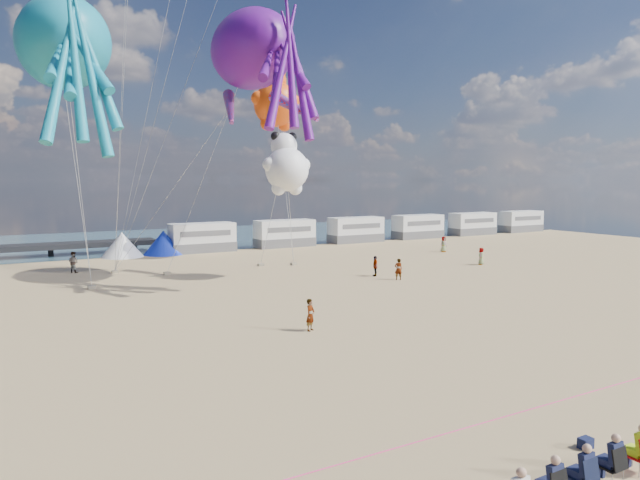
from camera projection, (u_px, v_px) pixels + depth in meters
The scene contains 31 objects.
ground at pixel (381, 376), 21.64m from camera, with size 120.00×120.00×0.00m, color tan.
water at pixel (116, 241), 69.20m from camera, with size 120.00×120.00×0.00m, color #335462.
motorhome_0 at pixel (202, 238), 59.02m from camera, with size 6.60×2.50×3.00m, color silver.
motorhome_1 at pixel (285, 233), 63.69m from camera, with size 6.60×2.50×3.00m, color silver.
motorhome_2 at pixel (356, 230), 68.36m from camera, with size 6.60×2.50×3.00m, color silver.
motorhome_3 at pixel (418, 227), 73.02m from camera, with size 6.60×2.50×3.00m, color silver.
motorhome_4 at pixel (472, 224), 77.69m from camera, with size 6.60×2.50×3.00m, color silver.
motorhome_5 at pixel (521, 221), 82.35m from camera, with size 6.60×2.50×3.00m, color silver.
tent_white at pixel (122, 245), 55.13m from camera, with size 4.00×4.00×2.40m, color white.
tent_blue at pixel (164, 242), 57.09m from camera, with size 4.00×4.00×2.40m, color #1933CC.
spectator_row at pixel (581, 469), 13.41m from camera, with size 6.10×0.90×1.30m, color black, non-canonical shape.
cooler_navy at pixel (586, 443), 15.81m from camera, with size 0.38×0.28×0.30m, color #13193B.
rope_line at pixel (477, 425), 17.32m from camera, with size 0.03×0.03×34.00m, color #F2338C.
standing_person at pixel (310, 315), 28.11m from camera, with size 0.58×0.38×1.60m, color tan.
beachgoer_0 at pixel (444, 244), 59.10m from camera, with size 0.59×0.39×1.61m, color #7F6659.
beachgoer_3 at pixel (375, 266), 44.16m from camera, with size 1.02×0.59×1.58m, color #7F6659.
beachgoer_5 at pixel (398, 269), 42.51m from camera, with size 1.49×0.47×1.61m, color #7F6659.
beachgoer_6 at pixel (481, 256), 50.16m from camera, with size 0.55×0.36×1.50m, color #7F6659.
beachgoer_7 at pixel (73, 262), 45.75m from camera, with size 0.84×0.55×1.73m, color #7F6659.
sandbag_a at pixel (92, 287), 39.08m from camera, with size 0.50×0.35×0.22m, color gray.
sandbag_b at pixel (167, 273), 44.87m from camera, with size 0.50×0.35×0.22m, color gray.
sandbag_c at pixel (294, 264), 49.93m from camera, with size 0.50×0.35×0.22m, color gray.
sandbag_d at pixel (261, 265), 49.49m from camera, with size 0.50×0.35×0.22m, color gray.
sandbag_e at pixel (115, 272), 45.62m from camera, with size 0.50×0.35×0.22m, color gray.
kite_octopus_teal at pixel (63, 43), 32.65m from camera, with size 4.40×10.26×11.73m, color teal, non-canonical shape.
kite_octopus_purple at pixel (252, 50), 41.83m from camera, with size 4.62×10.79×12.33m, color #5A0F81, non-canonical shape.
kite_panda at pixel (287, 169), 42.50m from camera, with size 3.96×3.73×5.59m, color white, non-canonical shape.
kite_teddy_orange at pixel (276, 104), 52.99m from camera, with size 5.02×4.72×7.09m, color #FF520E, non-canonical shape.
windsock_left at pixel (60, 54), 35.85m from camera, with size 1.10×7.98×7.98m, color red, non-canonical shape.
windsock_mid at pixel (295, 107), 43.31m from camera, with size 1.00×5.12×5.12m, color red, non-canonical shape.
windsock_right at pixel (230, 108), 42.13m from camera, with size 0.90×5.57×5.57m, color red, non-canonical shape.
Camera 1 is at (-12.38, -17.10, 7.42)m, focal length 32.00 mm.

